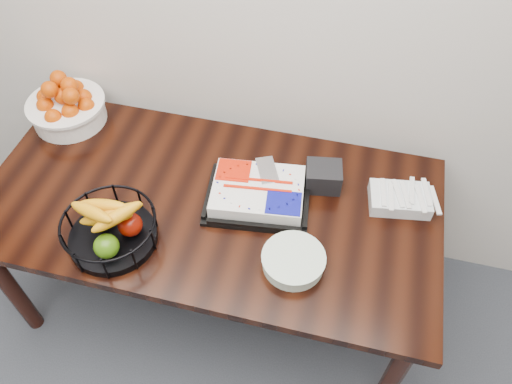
% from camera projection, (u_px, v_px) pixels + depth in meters
% --- Properties ---
extents(table, '(1.80, 0.90, 0.75)m').
position_uv_depth(table, '(210.00, 213.00, 2.03)').
color(table, black).
rests_on(table, ground).
extents(cake_tray, '(0.44, 0.36, 0.08)m').
position_uv_depth(cake_tray, '(258.00, 193.00, 1.93)').
color(cake_tray, black).
rests_on(cake_tray, table).
extents(tangerine_bowl, '(0.34, 0.34, 0.22)m').
position_uv_depth(tangerine_bowl, '(66.00, 104.00, 2.19)').
color(tangerine_bowl, white).
rests_on(tangerine_bowl, table).
extents(fruit_basket, '(0.34, 0.34, 0.18)m').
position_uv_depth(fruit_basket, '(110.00, 228.00, 1.78)').
color(fruit_basket, black).
rests_on(fruit_basket, table).
extents(plate_stack, '(0.23, 0.23, 0.06)m').
position_uv_depth(plate_stack, '(293.00, 261.00, 1.75)').
color(plate_stack, white).
rests_on(plate_stack, table).
extents(fork_bag, '(0.25, 0.18, 0.07)m').
position_uv_depth(fork_bag, '(400.00, 199.00, 1.92)').
color(fork_bag, silver).
rests_on(fork_bag, table).
extents(napkin_box, '(0.16, 0.14, 0.10)m').
position_uv_depth(napkin_box, '(323.00, 177.00, 1.97)').
color(napkin_box, black).
rests_on(napkin_box, table).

